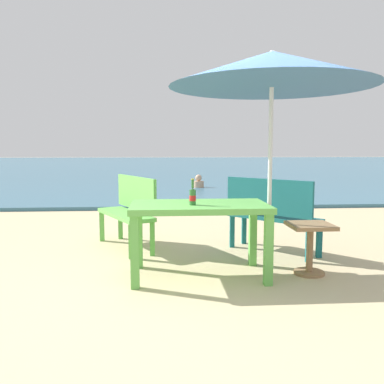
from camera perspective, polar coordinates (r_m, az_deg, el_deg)
name	(u,v)px	position (r m, az deg, el deg)	size (l,w,h in m)	color
ground_plane	(228,288)	(3.99, 5.07, -13.23)	(120.00, 120.00, 0.00)	#C6B287
sea_water	(169,164)	(33.75, -3.22, 3.93)	(120.00, 50.00, 0.08)	#386B84
picnic_table_green	(199,214)	(4.18, 1.02, -3.14)	(1.40, 0.80, 0.76)	#60B24C
beer_bottle_amber	(193,196)	(4.05, 0.09, -0.53)	(0.07, 0.07, 0.26)	#2D662D
patio_umbrella	(272,69)	(4.36, 11.16, 16.51)	(2.10, 2.10, 2.30)	silver
side_table_wood	(310,241)	(4.47, 16.22, -6.65)	(0.44, 0.44, 0.54)	olive
bench_teal_center	(271,211)	(5.20, 11.04, -2.62)	(1.09, 1.11, 0.95)	#196066
bench_green_left	(130,207)	(5.49, -8.73, -2.13)	(0.86, 1.24, 0.95)	#60B24C
swimmer_person	(199,182)	(13.07, 0.92, 1.36)	(0.34, 0.34, 0.41)	tan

